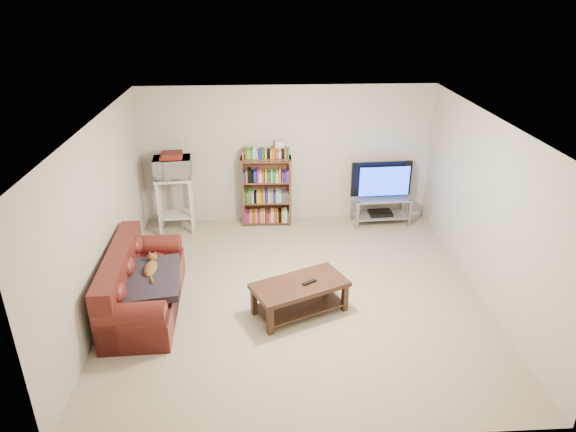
{
  "coord_description": "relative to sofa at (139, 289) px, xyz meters",
  "views": [
    {
      "loc": [
        -0.46,
        -6.0,
        3.93
      ],
      "look_at": [
        -0.1,
        0.4,
        1.0
      ],
      "focal_mm": 32.0,
      "sensor_mm": 36.0,
      "label": 1
    }
  ],
  "objects": [
    {
      "name": "wall_front",
      "position": [
        2.08,
        -2.27,
        0.9
      ],
      "size": [
        5.0,
        0.0,
        5.0
      ],
      "primitive_type": "plane",
      "rotation": [
        -1.57,
        0.0,
        0.0
      ],
      "color": "beige",
      "rests_on": "ground"
    },
    {
      "name": "remote",
      "position": [
        2.21,
        -0.21,
        0.15
      ],
      "size": [
        0.19,
        0.15,
        0.02
      ],
      "primitive_type": "cube",
      "rotation": [
        0.0,
        0.0,
        0.58
      ],
      "color": "black",
      "rests_on": "coffee_table"
    },
    {
      "name": "microwave",
      "position": [
        0.17,
        2.32,
        0.85
      ],
      "size": [
        0.64,
        0.46,
        0.34
      ],
      "primitive_type": "imported",
      "rotation": [
        0.0,
        0.0,
        0.09
      ],
      "color": "silver",
      "rests_on": "microwave_stand"
    },
    {
      "name": "shelf_clutter",
      "position": [
        1.81,
        2.54,
        1.04
      ],
      "size": [
        0.63,
        0.2,
        0.28
      ],
      "rotation": [
        0.0,
        0.0,
        -0.03
      ],
      "color": "silver",
      "rests_on": "bookshelf"
    },
    {
      "name": "wall_right",
      "position": [
        4.58,
        0.23,
        0.9
      ],
      "size": [
        0.0,
        5.0,
        5.0
      ],
      "primitive_type": "plane",
      "rotation": [
        1.57,
        0.0,
        -1.57
      ],
      "color": "beige",
      "rests_on": "ground"
    },
    {
      "name": "dvd_player",
      "position": [
        3.73,
        2.44,
        -0.11
      ],
      "size": [
        0.41,
        0.3,
        0.06
      ],
      "primitive_type": "cube",
      "rotation": [
        0.0,
        0.0,
        0.06
      ],
      "color": "black",
      "rests_on": "tv_stand"
    },
    {
      "name": "microwave_stand",
      "position": [
        0.17,
        2.32,
        0.33
      ],
      "size": [
        0.65,
        0.5,
        0.98
      ],
      "rotation": [
        0.0,
        0.0,
        0.09
      ],
      "color": "silver",
      "rests_on": "floor"
    },
    {
      "name": "ceiling",
      "position": [
        2.08,
        0.23,
        2.1
      ],
      "size": [
        5.0,
        5.0,
        0.0
      ],
      "primitive_type": "plane",
      "rotation": [
        3.14,
        0.0,
        0.0
      ],
      "color": "white",
      "rests_on": "ground"
    },
    {
      "name": "blanket",
      "position": [
        0.18,
        -0.13,
        0.2
      ],
      "size": [
        0.86,
        1.05,
        0.18
      ],
      "primitive_type": "cube",
      "rotation": [
        0.05,
        -0.04,
        0.12
      ],
      "color": "#27222A",
      "rests_on": "sofa"
    },
    {
      "name": "wall_left",
      "position": [
        -0.42,
        0.23,
        0.9
      ],
      "size": [
        0.0,
        5.0,
        5.0
      ],
      "primitive_type": "plane",
      "rotation": [
        1.57,
        0.0,
        1.57
      ],
      "color": "beige",
      "rests_on": "ground"
    },
    {
      "name": "tv_stand",
      "position": [
        3.73,
        2.44,
        0.04
      ],
      "size": [
        1.02,
        0.5,
        0.5
      ],
      "rotation": [
        0.0,
        0.0,
        0.06
      ],
      "color": "#999EA3",
      "rests_on": "floor"
    },
    {
      "name": "floor",
      "position": [
        2.08,
        0.23,
        -0.3
      ],
      "size": [
        5.0,
        5.0,
        0.0
      ],
      "primitive_type": "plane",
      "color": "#BFAE8E",
      "rests_on": "ground"
    },
    {
      "name": "cat",
      "position": [
        0.17,
        0.05,
        0.26
      ],
      "size": [
        0.23,
        0.54,
        0.16
      ],
      "primitive_type": null,
      "rotation": [
        0.0,
        0.0,
        0.04
      ],
      "color": "brown",
      "rests_on": "sofa"
    },
    {
      "name": "game_boxes",
      "position": [
        0.17,
        2.32,
        1.05
      ],
      "size": [
        0.38,
        0.34,
        0.05
      ],
      "primitive_type": "cube",
      "rotation": [
        0.0,
        0.0,
        0.09
      ],
      "color": "maroon",
      "rests_on": "microwave"
    },
    {
      "name": "coffee_table",
      "position": [
        2.09,
        -0.2,
        0.01
      ],
      "size": [
        1.34,
        1.04,
        0.44
      ],
      "rotation": [
        0.0,
        0.0,
        0.43
      ],
      "color": "#351E12",
      "rests_on": "floor"
    },
    {
      "name": "television",
      "position": [
        3.73,
        2.44,
        0.51
      ],
      "size": [
        1.07,
        0.2,
        0.62
      ],
      "primitive_type": "imported",
      "rotation": [
        0.0,
        0.0,
        3.2
      ],
      "color": "black",
      "rests_on": "tv_stand"
    },
    {
      "name": "bookshelf",
      "position": [
        1.71,
        2.53,
        0.34
      ],
      "size": [
        0.86,
        0.29,
        1.24
      ],
      "rotation": [
        0.0,
        0.0,
        -0.03
      ],
      "color": "#55311D",
      "rests_on": "floor"
    },
    {
      "name": "wall_back",
      "position": [
        2.08,
        2.73,
        0.9
      ],
      "size": [
        5.0,
        0.0,
        5.0
      ],
      "primitive_type": "plane",
      "rotation": [
        1.57,
        0.0,
        0.0
      ],
      "color": "beige",
      "rests_on": "ground"
    },
    {
      "name": "sofa",
      "position": [
        0.0,
        0.0,
        0.0
      ],
      "size": [
        0.91,
        1.97,
        0.83
      ],
      "rotation": [
        0.0,
        0.0,
        0.04
      ],
      "color": "#591C17",
      "rests_on": "floor"
    }
  ]
}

